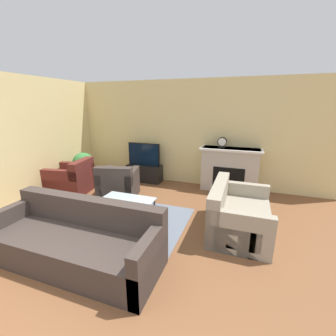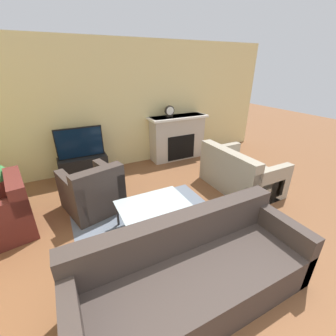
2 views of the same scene
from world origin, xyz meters
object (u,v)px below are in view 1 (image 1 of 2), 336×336
tv (144,154)px  couch_sectional (77,242)px  coffee_table (125,203)px  potted_plant (83,165)px  armchair_accent (118,186)px  armchair_by_window (72,180)px  mantel_clock (222,142)px  couch_loveseat (237,216)px

tv → couch_sectional: size_ratio=0.38×
coffee_table → potted_plant: bearing=145.9°
coffee_table → potted_plant: 2.46m
armchair_accent → armchair_by_window: bearing=-12.7°
potted_plant → mantel_clock: bearing=14.1°
couch_loveseat → mantel_clock: mantel_clock is taller
armchair_accent → potted_plant: size_ratio=1.17×
couch_loveseat → coffee_table: bearing=100.0°
tv → mantel_clock: bearing=1.8°
couch_loveseat → coffee_table: size_ratio=1.44×
armchair_accent → tv: bearing=-106.5°
couch_loveseat → mantel_clock: bearing=15.3°
couch_sectional → armchair_accent: (-0.61, 2.05, 0.01)m
mantel_clock → tv: bearing=-178.2°
couch_sectional → couch_loveseat: size_ratio=1.68×
armchair_by_window → armchair_accent: same height
armchair_accent → coffee_table: (0.69, -0.88, 0.07)m
potted_plant → armchair_accent: bearing=-20.1°
armchair_accent → coffee_table: armchair_accent is taller
armchair_by_window → potted_plant: size_ratio=1.17×
armchair_by_window → coffee_table: bearing=57.4°
couch_sectional → potted_plant: 3.22m
couch_loveseat → armchair_accent: (-2.63, 0.54, 0.01)m
couch_sectional → couch_loveseat: (2.02, 1.51, 0.00)m
mantel_clock → couch_sectional: bearing=-113.7°
armchair_accent → coffee_table: size_ratio=1.04×
armchair_accent → mantel_clock: bearing=-161.9°
couch_loveseat → armchair_by_window: bearing=82.7°
armchair_by_window → armchair_accent: size_ratio=1.00×
couch_loveseat → tv: bearing=54.6°
armchair_by_window → coffee_table: armchair_by_window is taller
armchair_by_window → armchair_accent: (1.28, 0.05, 0.00)m
armchair_by_window → couch_sectional: bearing=33.9°
couch_loveseat → mantel_clock: size_ratio=5.49×
armchair_by_window → armchair_accent: bearing=82.6°
armchair_by_window → mantel_clock: (3.39, 1.40, 0.91)m
couch_loveseat → armchair_by_window: same height
coffee_table → potted_plant: potted_plant is taller
couch_sectional → couch_loveseat: same height
armchair_accent → couch_loveseat: bearing=153.6°
coffee_table → couch_sectional: bearing=-93.8°
couch_sectional → armchair_accent: bearing=106.5°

